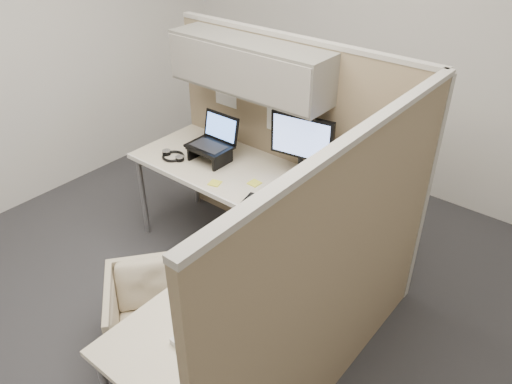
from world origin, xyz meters
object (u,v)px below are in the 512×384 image
Objects in this scene: office_chair at (157,311)px; monitor_left at (301,143)px; desk at (246,224)px; keyboard at (280,210)px.

monitor_left reaches higher than office_chair.
office_chair is at bearing -107.75° from monitor_left.
desk is 3.49× the size of office_chair.
office_chair is 1.40m from monitor_left.
desk is 0.75m from office_chair.
keyboard is at bearing 59.89° from desk.
keyboard is (0.13, -0.40, -0.26)m from monitor_left.
keyboard is at bearing -80.65° from monitor_left.
monitor_left reaches higher than desk.
keyboard reaches higher than office_chair.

